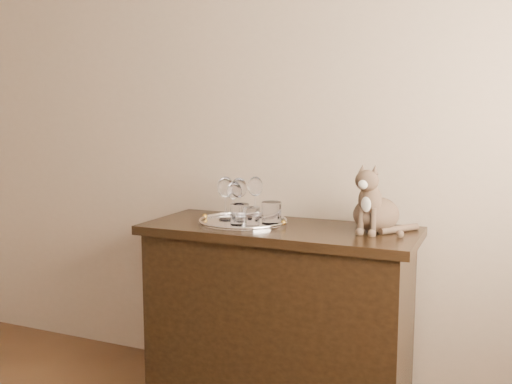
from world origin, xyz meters
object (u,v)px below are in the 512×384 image
wine_glass_b (255,197)px  tumbler_b (240,214)px  tray (243,222)px  tumbler_c (271,213)px  tumbler_a (251,217)px  wine_glass_a (233,200)px  wine_glass_c (226,198)px  cat (377,197)px  wine_glass_d (239,199)px  sideboard (278,319)px

wine_glass_b → tumbler_b: (0.01, -0.19, -0.05)m
tray → tumbler_c: bearing=1.8°
tumbler_a → wine_glass_a: bearing=141.2°
wine_glass_b → tumbler_b: size_ratio=2.10×
wine_glass_a → tumbler_c: (0.20, -0.03, -0.04)m
tumbler_a → tray: bearing=134.3°
wine_glass_b → tumbler_a: size_ratio=2.38×
tumbler_c → tray: bearing=-178.2°
tumbler_c → wine_glass_c: bearing=179.5°
wine_glass_a → cat: 0.65m
tumbler_b → cat: (0.57, 0.14, 0.09)m
tray → tumbler_a: bearing=-45.7°
tumbler_a → tumbler_c: bearing=52.4°
tumbler_a → tumbler_c: 0.10m
tray → tumbler_a: 0.12m
wine_glass_d → tumbler_c: 0.18m
sideboard → tumbler_a: tumbler_a is taller
tray → wine_glass_c: size_ratio=2.01×
tumbler_c → cat: size_ratio=0.34×
wine_glass_b → wine_glass_c: size_ratio=0.97×
cat → wine_glass_d: bearing=-167.3°
tumbler_a → cat: (0.51, 0.14, 0.10)m
sideboard → wine_glass_c: 0.60m
tray → wine_glass_d: (-0.04, 0.03, 0.10)m
wine_glass_b → tumbler_b: bearing=-87.3°
wine_glass_c → tumbler_a: wine_glass_c is taller
tray → tumbler_b: 0.09m
sideboard → cat: bearing=9.4°
tumbler_a → wine_glass_b: bearing=108.7°
tumbler_a → tumbler_c: size_ratio=0.83×
wine_glass_d → cat: (0.62, 0.03, 0.04)m
sideboard → wine_glass_a: size_ratio=6.83×
sideboard → tumbler_c: (-0.04, 0.01, 0.48)m
cat → sideboard: bearing=-160.7°
tumbler_b → cat: 0.59m
wine_glass_c → tumbler_b: size_ratio=2.17×
wine_glass_c → wine_glass_d: size_ratio=1.03×
wine_glass_d → tumbler_a: 0.17m
sideboard → wine_glass_b: size_ratio=6.22×
wine_glass_a → wine_glass_c: bearing=-130.5°
tray → wine_glass_b: bearing=85.9°
wine_glass_c → cat: bearing=4.9°
tumbler_a → tumbler_b: bearing=176.4°
tumbler_a → tumbler_b: (-0.06, 0.00, 0.01)m
cat → wine_glass_b: bearing=-175.5°
wine_glass_a → tumbler_b: size_ratio=1.91×
tumbler_a → tumbler_c: (0.06, 0.08, 0.01)m
wine_glass_a → tumbler_b: (0.08, -0.11, -0.04)m
wine_glass_a → tumbler_b: bearing=-52.8°
tumbler_c → sideboard: bearing=-11.4°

